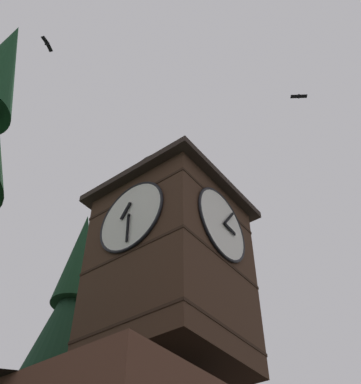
# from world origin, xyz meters

# --- Properties ---
(clock_tower) EXTENTS (4.89, 4.89, 9.15)m
(clock_tower) POSITION_xyz_m (-0.06, -0.05, 11.84)
(clock_tower) COLOR #422B1E
(clock_tower) RESTS_ON building_main
(flying_bird_high) EXTENTS (0.76, 0.39, 0.13)m
(flying_bird_high) POSITION_xyz_m (5.65, -2.34, 20.41)
(flying_bird_high) COLOR black
(flying_bird_low) EXTENTS (0.54, 0.67, 0.13)m
(flying_bird_low) POSITION_xyz_m (-2.33, 5.06, 19.31)
(flying_bird_low) COLOR black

